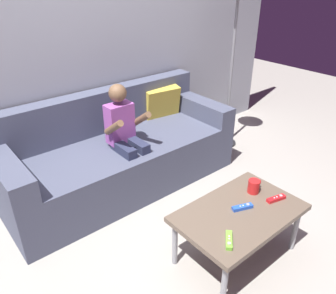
{
  "coord_description": "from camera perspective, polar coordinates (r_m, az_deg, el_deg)",
  "views": [
    {
      "loc": [
        -1.15,
        -1.21,
        1.77
      ],
      "look_at": [
        0.23,
        0.45,
        0.61
      ],
      "focal_mm": 35.84,
      "sensor_mm": 36.0,
      "label": 1
    }
  ],
  "objects": [
    {
      "name": "person_seated_on_couch",
      "position": [
        2.76,
        -7.12,
        2.03
      ],
      "size": [
        0.31,
        0.38,
        0.97
      ],
      "color": "#282D47",
      "rests_on": "ground"
    },
    {
      "name": "game_remote_blue_far_corner",
      "position": [
        2.25,
        12.56,
        -9.97
      ],
      "size": [
        0.14,
        0.08,
        0.03
      ],
      "color": "blue",
      "rests_on": "coffee_table"
    },
    {
      "name": "coffee_mug",
      "position": [
        2.4,
        14.41,
        -6.47
      ],
      "size": [
        0.12,
        0.08,
        0.09
      ],
      "color": "red",
      "rests_on": "coffee_table"
    },
    {
      "name": "couch",
      "position": [
        3.03,
        -8.2,
        -1.14
      ],
      "size": [
        2.05,
        0.8,
        0.81
      ],
      "color": "#474C60",
      "rests_on": "ground"
    },
    {
      "name": "game_remote_red_near_edge",
      "position": [
        2.38,
        17.93,
        -8.35
      ],
      "size": [
        0.14,
        0.07,
        0.03
      ],
      "color": "red",
      "rests_on": "coffee_table"
    },
    {
      "name": "coffee_table",
      "position": [
        2.26,
        12.02,
        -11.34
      ],
      "size": [
        0.83,
        0.53,
        0.39
      ],
      "color": "brown",
      "rests_on": "ground"
    },
    {
      "name": "ground_plane",
      "position": [
        2.43,
        2.82,
        -18.5
      ],
      "size": [
        10.07,
        10.07,
        0.0
      ],
      "primitive_type": "plane",
      "color": "#9E998E"
    },
    {
      "name": "wall_back",
      "position": [
        2.96,
        -17.03,
        17.04
      ],
      "size": [
        5.04,
        0.05,
        2.5
      ],
      "primitive_type": "cube",
      "color": "#999EA8",
      "rests_on": "ground"
    },
    {
      "name": "game_remote_lime_center",
      "position": [
        2.01,
        10.32,
        -15.32
      ],
      "size": [
        0.13,
        0.12,
        0.03
      ],
      "color": "#72C638",
      "rests_on": "coffee_table"
    }
  ]
}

